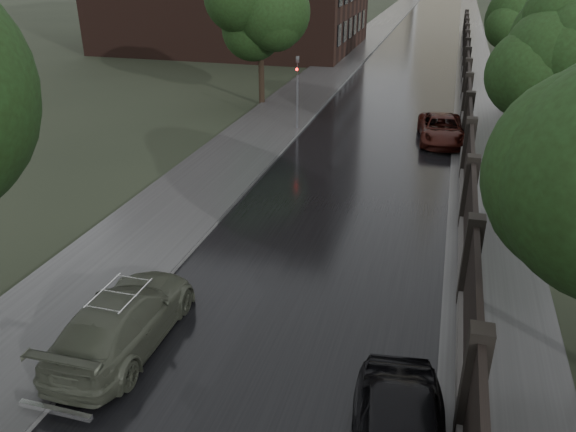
{
  "coord_description": "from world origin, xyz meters",
  "views": [
    {
      "loc": [
        3.45,
        -4.1,
        8.97
      ],
      "look_at": [
        -0.87,
        11.1,
        1.5
      ],
      "focal_mm": 35.0,
      "sensor_mm": 36.0,
      "label": 1
    }
  ],
  "objects_px": {
    "tree_right_b": "(552,58)",
    "tree_left_far": "(260,19)",
    "car_right_far": "(442,129)",
    "tree_right_c": "(517,15)",
    "traffic_light": "(297,87)",
    "volga_sedan": "(123,319)"
  },
  "relations": [
    {
      "from": "tree_right_c",
      "to": "traffic_light",
      "type": "distance_m",
      "value": 19.26
    },
    {
      "from": "tree_right_b",
      "to": "car_right_far",
      "type": "relative_size",
      "value": 1.45
    },
    {
      "from": "tree_right_b",
      "to": "tree_left_far",
      "type": "bearing_deg",
      "value": 152.7
    },
    {
      "from": "car_right_far",
      "to": "tree_right_b",
      "type": "bearing_deg",
      "value": -42.9
    },
    {
      "from": "tree_right_c",
      "to": "traffic_light",
      "type": "bearing_deg",
      "value": -128.18
    },
    {
      "from": "tree_right_b",
      "to": "car_right_far",
      "type": "xyz_separation_m",
      "value": [
        -4.1,
        3.06,
        -4.28
      ]
    },
    {
      "from": "traffic_light",
      "to": "car_right_far",
      "type": "height_order",
      "value": "traffic_light"
    },
    {
      "from": "tree_left_far",
      "to": "traffic_light",
      "type": "xyz_separation_m",
      "value": [
        3.7,
        -5.01,
        -2.84
      ]
    },
    {
      "from": "traffic_light",
      "to": "volga_sedan",
      "type": "height_order",
      "value": "traffic_light"
    },
    {
      "from": "tree_right_c",
      "to": "car_right_far",
      "type": "xyz_separation_m",
      "value": [
        -4.1,
        -14.94,
        -4.28
      ]
    },
    {
      "from": "tree_right_b",
      "to": "volga_sedan",
      "type": "height_order",
      "value": "tree_right_b"
    },
    {
      "from": "tree_right_b",
      "to": "traffic_light",
      "type": "distance_m",
      "value": 12.44
    },
    {
      "from": "tree_left_far",
      "to": "traffic_light",
      "type": "distance_m",
      "value": 6.84
    },
    {
      "from": "tree_left_far",
      "to": "tree_right_b",
      "type": "bearing_deg",
      "value": -27.3
    },
    {
      "from": "tree_left_far",
      "to": "tree_right_b",
      "type": "distance_m",
      "value": 17.45
    },
    {
      "from": "tree_left_far",
      "to": "tree_right_b",
      "type": "xyz_separation_m",
      "value": [
        15.5,
        -8.0,
        -0.29
      ]
    },
    {
      "from": "tree_right_b",
      "to": "volga_sedan",
      "type": "xyz_separation_m",
      "value": [
        -11.1,
        -16.21,
        -4.22
      ]
    },
    {
      "from": "tree_right_c",
      "to": "car_right_far",
      "type": "height_order",
      "value": "tree_right_c"
    },
    {
      "from": "volga_sedan",
      "to": "car_right_far",
      "type": "distance_m",
      "value": 20.5
    },
    {
      "from": "tree_left_far",
      "to": "tree_right_c",
      "type": "bearing_deg",
      "value": 32.83
    },
    {
      "from": "tree_right_c",
      "to": "volga_sedan",
      "type": "height_order",
      "value": "tree_right_c"
    },
    {
      "from": "tree_right_c",
      "to": "volga_sedan",
      "type": "bearing_deg",
      "value": -107.98
    }
  ]
}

